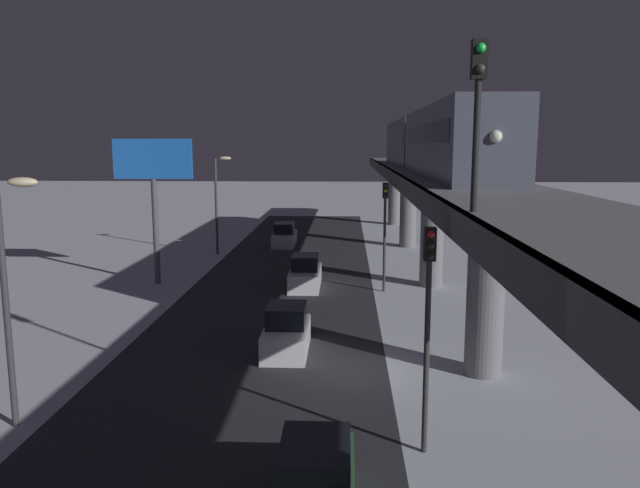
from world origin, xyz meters
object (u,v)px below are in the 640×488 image
Objects in this scene: sedan_silver_2 at (284,237)px; sedan_white_2 at (287,332)px; subway_train at (428,141)px; sedan_white at (305,274)px; traffic_light_near at (428,308)px; traffic_light_mid at (385,221)px; commercial_billboard at (153,173)px; rail_signal at (478,96)px.

sedan_silver_2 and sedan_white_2 have the same top height.
subway_train is 11.71m from sedan_white.
traffic_light_near is (-7.50, 35.30, 3.40)m from sedan_silver_2.
traffic_light_near is at bearing -76.84° from sedan_white.
traffic_light_mid is 0.72× the size of commercial_billboard.
sedan_white_2 is at bearing -90.00° from sedan_white.
subway_train is at bearing -168.95° from commercial_billboard.
subway_train is 5.76× the size of traffic_light_mid.
sedan_white is at bearing -75.64° from rail_signal.
sedan_white is 0.99× the size of sedan_silver_2.
rail_signal is 38.72m from sedan_silver_2.
sedan_white is at bearing -76.84° from traffic_light_near.
traffic_light_mid is at bearing 173.73° from commercial_billboard.
sedan_white_2 is (5.52, -9.86, -8.91)m from rail_signal.
commercial_billboard is at bearing -56.28° from rail_signal.
traffic_light_near reaches higher than sedan_silver_2.
sedan_white is at bearing -11.22° from traffic_light_mid.
sedan_silver_2 is 1.13× the size of sedan_white_2.
subway_train reaches higher than commercial_billboard.
traffic_light_mid is (2.95, 4.84, -4.56)m from subway_train.
rail_signal is at bearing -60.77° from sedan_white_2.
traffic_light_mid is (-4.70, 0.93, 3.40)m from sedan_white.
sedan_silver_2 is at bearing 100.44° from sedan_white.
commercial_billboard is (13.97, -1.53, 2.63)m from traffic_light_mid.
rail_signal is 0.45× the size of commercial_billboard.
sedan_silver_2 is 0.71× the size of traffic_light_mid.
commercial_billboard is (16.92, 3.30, -1.93)m from subway_train.
subway_train is 25.56m from rail_signal.
traffic_light_near reaches higher than sedan_white_2.
subway_train is at bearing -94.80° from rail_signal.
commercial_billboard reaches higher than sedan_white.
sedan_white is at bearing 100.44° from sedan_silver_2.
sedan_white_2 is at bearing -60.77° from rail_signal.
commercial_billboard reaches higher than sedan_silver_2.
sedan_white is 20.93m from traffic_light_near.
rail_signal reaches higher than sedan_silver_2.
sedan_white_2 is 0.63× the size of traffic_light_near.
subway_train is 24.62m from traffic_light_near.
rail_signal is 0.62× the size of traffic_light_near.
sedan_white is at bearing 176.29° from commercial_billboard.
rail_signal is at bearing 119.47° from traffic_light_near.
traffic_light_mid reaches higher than sedan_white.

